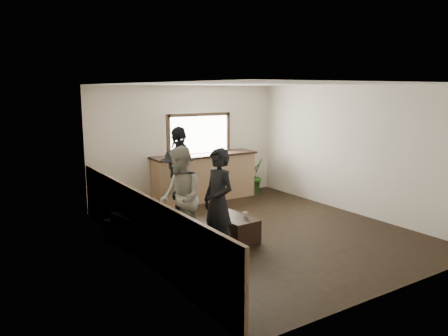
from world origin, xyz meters
TOP-DOWN VIEW (x-y plane):
  - ground at (0.00, 0.00)m, footprint 5.00×6.00m
  - room_shell at (-0.74, 0.00)m, footprint 5.01×6.01m
  - bar_counter at (0.30, 2.70)m, footprint 2.70×0.68m
  - sofa at (-2.15, 0.16)m, footprint 1.20×2.15m
  - coffee_table at (-0.71, -0.09)m, footprint 0.58×0.98m
  - cup_a at (-0.82, 0.07)m, footprint 0.17×0.17m
  - cup_b at (-0.55, -0.24)m, footprint 0.10×0.10m
  - potted_plant at (1.78, 2.59)m, footprint 0.60×0.52m
  - person_a at (-1.30, -0.51)m, footprint 0.52×0.69m
  - person_b at (-1.70, 0.07)m, footprint 0.86×1.00m
  - person_c at (-1.39, 0.80)m, footprint 0.96×1.20m
  - person_d at (-0.88, 1.70)m, footprint 1.04×1.21m

SIDE VIEW (x-z plane):
  - ground at x=0.00m, z-range -0.01..0.01m
  - coffee_table at x=-0.71m, z-range 0.00..0.42m
  - sofa at x=-2.15m, z-range 0.00..0.59m
  - potted_plant at x=1.78m, z-range 0.00..0.94m
  - cup_a at x=-0.82m, z-range 0.42..0.52m
  - cup_b at x=-0.55m, z-range 0.42..0.52m
  - bar_counter at x=0.30m, z-range -0.42..1.71m
  - person_c at x=-1.39m, z-range 0.00..1.62m
  - person_b at x=-1.70m, z-range 0.00..1.76m
  - person_a at x=-1.30m, z-range 0.00..1.77m
  - person_d at x=-0.88m, z-range 0.00..1.95m
  - room_shell at x=-0.74m, z-range 0.07..2.87m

